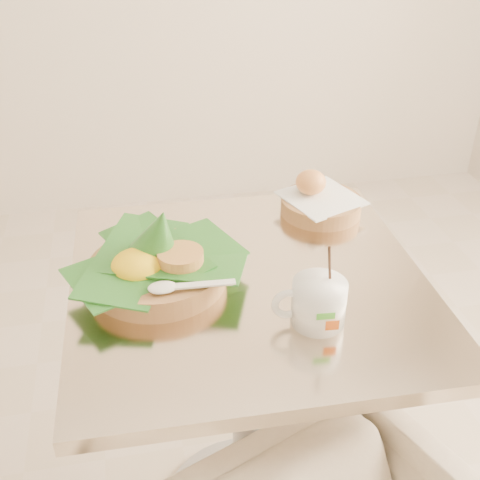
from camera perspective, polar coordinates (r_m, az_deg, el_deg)
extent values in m
cylinder|color=gray|center=(1.45, 0.72, -15.98)|extent=(0.07, 0.07, 0.69)
cube|color=beige|center=(1.21, 0.83, -4.26)|extent=(0.72, 0.72, 0.03)
cylinder|color=#A37346|center=(1.19, -7.81, -3.01)|extent=(0.27, 0.27, 0.04)
cone|color=#245A19|center=(1.16, -7.74, 0.59)|extent=(0.16, 0.16, 0.14)
ellipsoid|color=yellow|center=(1.17, -9.71, -2.39)|extent=(0.10, 0.10, 0.06)
cylinder|color=#CC9347|center=(1.16, -5.66, -1.65)|extent=(0.09, 0.09, 0.02)
cylinder|color=#A37346|center=(1.44, 7.67, 3.28)|extent=(0.19, 0.19, 0.04)
cube|color=white|center=(1.43, 7.72, 3.98)|extent=(0.21, 0.21, 0.01)
ellipsoid|color=#C3632D|center=(1.43, 6.73, 5.47)|extent=(0.07, 0.07, 0.06)
cylinder|color=white|center=(1.08, 7.48, -5.90)|extent=(0.10, 0.10, 0.08)
torus|color=white|center=(1.06, 4.59, -6.08)|extent=(0.06, 0.02, 0.06)
cylinder|color=#4A2A15|center=(1.05, 7.62, -4.26)|extent=(0.09, 0.09, 0.01)
cylinder|color=black|center=(1.05, 8.51, -2.88)|extent=(0.03, 0.04, 0.12)
cube|color=green|center=(1.03, 8.14, -7.18)|extent=(0.03, 0.00, 0.01)
cube|color=orange|center=(1.05, 8.75, -8.01)|extent=(0.02, 0.00, 0.02)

